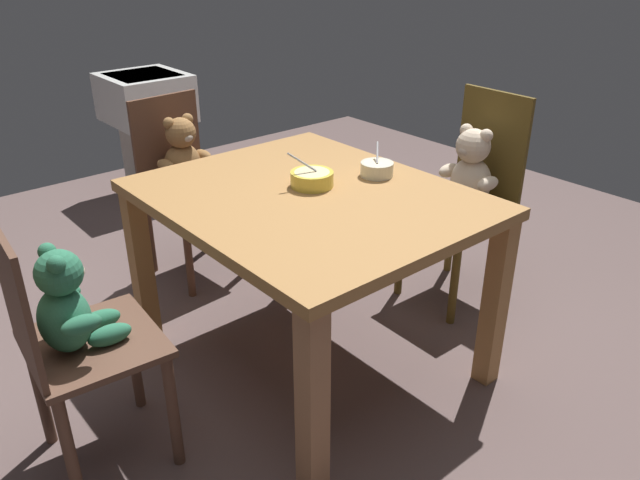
{
  "coord_description": "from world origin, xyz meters",
  "views": [
    {
      "loc": [
        1.57,
        -1.28,
        1.53
      ],
      "look_at": [
        0.0,
        0.05,
        0.51
      ],
      "focal_mm": 34.97,
      "sensor_mm": 36.0,
      "label": 1
    }
  ],
  "objects_px": {
    "dining_table": "(309,220)",
    "teddy_chair_near_front": "(71,325)",
    "teddy_chair_near_left": "(185,169)",
    "porridge_bowl_cream_far_center": "(377,169)",
    "teddy_chair_far_center": "(469,184)",
    "porridge_bowl_yellow_center": "(312,179)",
    "sink_basin": "(148,116)"
  },
  "relations": [
    {
      "from": "dining_table",
      "to": "teddy_chair_near_front",
      "type": "distance_m",
      "value": 0.87
    },
    {
      "from": "teddy_chair_near_left",
      "to": "porridge_bowl_cream_far_center",
      "type": "height_order",
      "value": "teddy_chair_near_left"
    },
    {
      "from": "teddy_chair_far_center",
      "to": "porridge_bowl_yellow_center",
      "type": "relative_size",
      "value": 5.97
    },
    {
      "from": "teddy_chair_near_front",
      "to": "teddy_chair_near_left",
      "type": "xyz_separation_m",
      "value": [
        -0.93,
        0.89,
        0.01
      ]
    },
    {
      "from": "porridge_bowl_cream_far_center",
      "to": "sink_basin",
      "type": "relative_size",
      "value": 0.16
    },
    {
      "from": "teddy_chair_far_center",
      "to": "teddy_chair_near_left",
      "type": "relative_size",
      "value": 1.09
    },
    {
      "from": "dining_table",
      "to": "teddy_chair_near_left",
      "type": "bearing_deg",
      "value": 178.16
    },
    {
      "from": "porridge_bowl_cream_far_center",
      "to": "sink_basin",
      "type": "xyz_separation_m",
      "value": [
        -2.08,
        0.07,
        -0.24
      ]
    },
    {
      "from": "porridge_bowl_yellow_center",
      "to": "sink_basin",
      "type": "xyz_separation_m",
      "value": [
        -2.0,
        0.32,
        -0.24
      ]
    },
    {
      "from": "dining_table",
      "to": "porridge_bowl_cream_far_center",
      "type": "relative_size",
      "value": 9.39
    },
    {
      "from": "teddy_chair_near_left",
      "to": "sink_basin",
      "type": "relative_size",
      "value": 1.13
    },
    {
      "from": "teddy_chair_far_center",
      "to": "porridge_bowl_yellow_center",
      "type": "xyz_separation_m",
      "value": [
        -0.09,
        -0.82,
        0.2
      ]
    },
    {
      "from": "teddy_chair_near_front",
      "to": "sink_basin",
      "type": "bearing_deg",
      "value": 63.16
    },
    {
      "from": "dining_table",
      "to": "porridge_bowl_cream_far_center",
      "type": "xyz_separation_m",
      "value": [
        0.03,
        0.31,
        0.13
      ]
    },
    {
      "from": "teddy_chair_far_center",
      "to": "porridge_bowl_yellow_center",
      "type": "height_order",
      "value": "teddy_chair_far_center"
    },
    {
      "from": "teddy_chair_near_left",
      "to": "teddy_chair_near_front",
      "type": "bearing_deg",
      "value": -48.11
    },
    {
      "from": "teddy_chair_near_left",
      "to": "porridge_bowl_cream_far_center",
      "type": "distance_m",
      "value": 1.05
    },
    {
      "from": "teddy_chair_far_center",
      "to": "teddy_chair_near_left",
      "type": "bearing_deg",
      "value": -48.85
    },
    {
      "from": "teddy_chair_near_left",
      "to": "porridge_bowl_yellow_center",
      "type": "bearing_deg",
      "value": -2.96
    },
    {
      "from": "teddy_chair_far_center",
      "to": "teddy_chair_near_left",
      "type": "xyz_separation_m",
      "value": [
        -1.01,
        -0.84,
        -0.02
      ]
    },
    {
      "from": "porridge_bowl_cream_far_center",
      "to": "teddy_chair_near_left",
      "type": "bearing_deg",
      "value": -164.52
    },
    {
      "from": "teddy_chair_near_front",
      "to": "porridge_bowl_yellow_center",
      "type": "xyz_separation_m",
      "value": [
        -0.01,
        0.91,
        0.22
      ]
    },
    {
      "from": "teddy_chair_near_front",
      "to": "porridge_bowl_cream_far_center",
      "type": "bearing_deg",
      "value": 1.61
    },
    {
      "from": "teddy_chair_far_center",
      "to": "teddy_chair_near_front",
      "type": "relative_size",
      "value": 1.09
    },
    {
      "from": "teddy_chair_far_center",
      "to": "porridge_bowl_cream_far_center",
      "type": "xyz_separation_m",
      "value": [
        -0.02,
        -0.56,
        0.2
      ]
    },
    {
      "from": "dining_table",
      "to": "porridge_bowl_yellow_center",
      "type": "distance_m",
      "value": 0.15
    },
    {
      "from": "teddy_chair_near_front",
      "to": "porridge_bowl_cream_far_center",
      "type": "distance_m",
      "value": 1.19
    },
    {
      "from": "teddy_chair_near_front",
      "to": "teddy_chair_near_left",
      "type": "distance_m",
      "value": 1.29
    },
    {
      "from": "dining_table",
      "to": "teddy_chair_near_left",
      "type": "relative_size",
      "value": 1.35
    },
    {
      "from": "sink_basin",
      "to": "teddy_chair_near_left",
      "type": "bearing_deg",
      "value": -17.62
    },
    {
      "from": "teddy_chair_near_left",
      "to": "teddy_chair_far_center",
      "type": "bearing_deg",
      "value": 35.41
    },
    {
      "from": "porridge_bowl_yellow_center",
      "to": "porridge_bowl_cream_far_center",
      "type": "height_order",
      "value": "porridge_bowl_yellow_center"
    }
  ]
}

